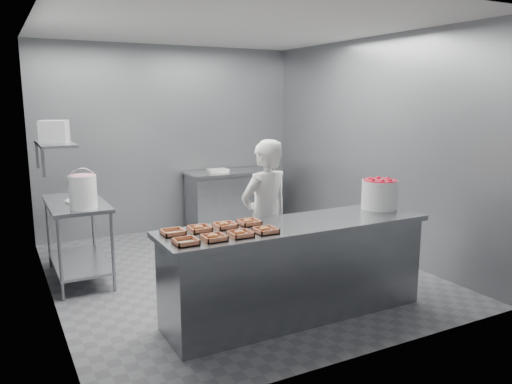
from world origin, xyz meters
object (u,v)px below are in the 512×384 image
Objects in this scene: worker at (265,218)px; tray_4 at (173,232)px; prep_table at (78,228)px; tray_6 at (225,225)px; tray_7 at (249,222)px; tray_3 at (265,230)px; appliance at (54,131)px; glaze_bucket at (83,191)px; back_counter at (234,199)px; tray_5 at (199,228)px; strawberry_tub at (380,193)px; tray_1 at (214,237)px; tray_2 at (240,234)px; tray_0 at (186,242)px; service_counter at (296,269)px.

tray_4 is at bearing 9.33° from worker.
tray_6 reaches higher than prep_table.
prep_table is 2.20m from tray_7.
prep_table is 1.90m from tray_4.
appliance is at bearing 123.79° from tray_3.
appliance reaches higher than prep_table.
glaze_bucket is (-1.21, 1.38, 0.16)m from tray_7.
tray_6 is (-0.24, 0.31, 0.00)m from tray_3.
tray_5 is at bearing -120.13° from back_counter.
tray_6 is at bearing 180.00° from tray_7.
strawberry_tub is (1.08, -0.49, 0.25)m from worker.
worker is 1.90m from glaze_bucket.
tray_4 is 0.48m from tray_6.
worker is at bearing -30.00° from glaze_bucket.
tray_1 is 0.24m from tray_2.
tray_5 is (0.00, 0.31, 0.00)m from tray_1.
tray_5 is at bearing -67.17° from prep_table.
worker is at bearing 26.36° from tray_5.
tray_2 is at bearing -52.55° from tray_5.
tray_4 is 1.48m from glaze_bucket.
tray_2 is (0.48, -0.00, 0.00)m from tray_0.
tray_6 is 1.74m from strawberry_tub.
service_counter is 1.24m from strawberry_tub.
strawberry_tub is (1.50, 0.27, 0.14)m from tray_3.
worker is 2.42m from appliance.
tray_2 is 2.52m from appliance.
tray_1 is 0.12× the size of worker.
prep_table is 0.80× the size of back_counter.
tray_6 is at bearing 127.45° from tray_3.
tray_1 is at bearing -90.00° from tray_5.
tray_6 is 0.61× the size of appliance.
back_counter is 3.26m from appliance.
appliance reaches higher than tray_6.
tray_0 is at bearing -156.39° from tray_7.
tray_1 is 0.39m from tray_6.
tray_3 reaches higher than tray_0.
tray_0 is at bearing 180.00° from tray_3.
glaze_bucket is at bearing -48.48° from appliance.
prep_table is at bearing 120.38° from tray_3.
strawberry_tub is at bearing -1.17° from tray_4.
appliance reaches higher than service_counter.
worker reaches higher than glaze_bucket.
strawberry_tub is at bearing 5.89° from service_counter.
tray_4 is at bearing 180.00° from tray_7.
strawberry_tub reaches higher than tray_1.
tray_2 is 0.39m from tray_5.
tray_2 is 0.24m from tray_3.
tray_1 is at bearing -170.07° from service_counter.
glaze_bucket is (-1.21, 1.70, 0.16)m from tray_3.
tray_1 and tray_7 have the same top height.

